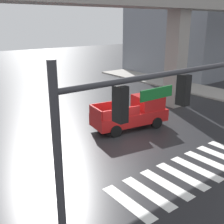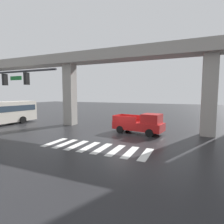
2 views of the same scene
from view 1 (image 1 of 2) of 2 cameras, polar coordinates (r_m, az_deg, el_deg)
name	(u,v)px [view 1 (image 1 of 2)]	position (r m, az deg, el deg)	size (l,w,h in m)	color
ground_plane	(127,141)	(16.74, 3.09, -6.03)	(120.00, 120.00, 0.00)	#232326
crosswalk_stripes	(189,172)	(13.99, 15.63, -11.87)	(8.25, 2.80, 0.01)	silver
elevated_overpass	(94,5)	(17.92, -3.80, 21.11)	(56.82, 2.56, 8.98)	#9E9991
pickup_truck	(133,113)	(18.63, 4.45, -0.25)	(5.34, 2.69, 2.08)	red
traffic_signal_mast	(123,132)	(6.47, 2.34, -4.10)	(6.49, 0.32, 6.20)	#38383D
street_lamp_mid_block	(180,45)	(30.00, 13.82, 13.24)	(0.44, 0.70, 7.24)	#38383D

